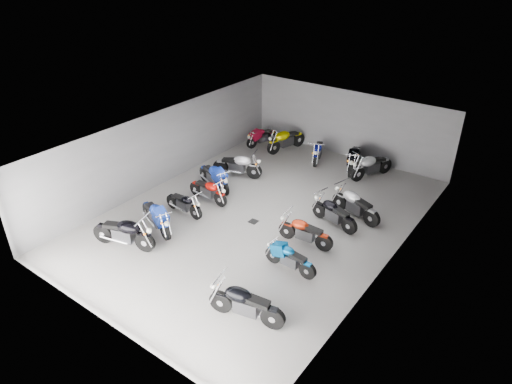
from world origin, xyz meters
TOP-DOWN VIEW (x-y plane):
  - ground at (0.00, 0.00)m, footprint 14.00×14.00m
  - wall_back at (0.00, 7.00)m, footprint 10.00×0.10m
  - wall_left at (-5.00, 0.00)m, footprint 0.10×14.00m
  - wall_right at (5.00, 0.00)m, footprint 0.10×14.00m
  - ceiling at (0.00, 0.00)m, footprint 10.00×14.00m
  - drain_grate at (0.00, -0.50)m, footprint 0.32×0.32m
  - motorcycle_left_a at (-2.57, -4.35)m, footprint 2.29×0.85m
  - motorcycle_left_b at (-2.50, -2.97)m, footprint 2.17×0.91m
  - motorcycle_left_c at (-2.47, -1.59)m, footprint 1.86×0.39m
  - motorcycle_left_d at (-2.37, -0.31)m, footprint 1.99×0.42m
  - motorcycle_left_e at (-2.88, 0.63)m, footprint 2.18×0.88m
  - motorcycle_left_f at (-2.78, 2.09)m, footprint 2.16×0.93m
  - motorcycle_right_a at (2.80, -4.63)m, footprint 2.23×0.67m
  - motorcycle_right_c at (2.60, -2.10)m, footprint 1.88×0.38m
  - motorcycle_right_d at (2.26, -0.59)m, footprint 2.03×0.44m
  - motorcycle_right_e at (2.48, 1.07)m, footprint 2.04×0.63m
  - motorcycle_right_f at (2.88, 2.02)m, footprint 2.18×0.73m
  - motorcycle_back_a at (-4.01, 5.60)m, footprint 0.61×1.91m
  - motorcycle_back_b at (-2.65, 5.77)m, footprint 0.78×2.29m
  - motorcycle_back_c at (-0.76, 5.64)m, footprint 0.87×1.99m
  - motorcycle_back_d at (1.05, 5.74)m, footprint 0.86×2.33m
  - motorcycle_back_e at (1.98, 5.51)m, footprint 1.04×2.15m

SIDE VIEW (x-z plane):
  - ground at x=0.00m, z-range 0.00..0.00m
  - drain_grate at x=0.00m, z-range 0.00..0.01m
  - motorcycle_left_c at x=-2.47m, z-range 0.04..0.86m
  - motorcycle_right_c at x=2.60m, z-range 0.04..0.86m
  - motorcycle_back_a at x=-4.01m, z-range 0.04..0.89m
  - motorcycle_left_d at x=-2.37m, z-range 0.04..0.91m
  - motorcycle_right_d at x=2.26m, z-range 0.04..0.93m
  - motorcycle_right_e at x=2.48m, z-range 0.04..0.95m
  - motorcycle_back_c at x=-0.76m, z-range 0.04..0.96m
  - motorcycle_right_f at x=2.88m, z-range 0.04..1.02m
  - motorcycle_left_b at x=-2.50m, z-range 0.05..1.04m
  - motorcycle_right_a at x=2.80m, z-range 0.05..1.04m
  - motorcycle_left_f at x=-2.78m, z-range 0.05..1.04m
  - motorcycle_left_e at x=-2.88m, z-range 0.05..1.04m
  - motorcycle_back_e at x=1.98m, z-range 0.05..1.05m
  - motorcycle_back_b at x=-2.65m, z-range 0.05..1.08m
  - motorcycle_left_a at x=-2.57m, z-range 0.05..1.08m
  - motorcycle_back_d at x=1.05m, z-range 0.05..1.10m
  - wall_back at x=0.00m, z-range 0.00..3.20m
  - wall_left at x=-5.00m, z-range 0.00..3.20m
  - wall_right at x=5.00m, z-range 0.00..3.20m
  - ceiling at x=0.00m, z-range 3.20..3.24m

